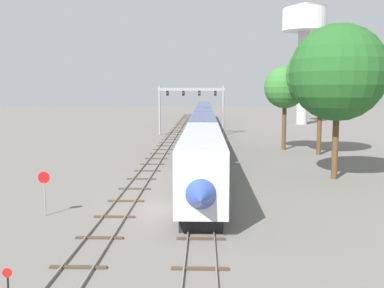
{
  "coord_description": "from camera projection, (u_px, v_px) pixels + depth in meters",
  "views": [
    {
      "loc": [
        2.19,
        -28.91,
        7.98
      ],
      "look_at": [
        1.0,
        12.0,
        3.0
      ],
      "focal_mm": 41.24,
      "sensor_mm": 36.0,
      "label": 1
    }
  ],
  "objects": [
    {
      "name": "trackside_tree_right",
      "position": [
        285.0,
        88.0,
        58.86
      ],
      "size": [
        5.64,
        5.64,
        11.24
      ],
      "color": "brown",
      "rests_on": "ground"
    },
    {
      "name": "ground_plane",
      "position": [
        172.0,
        209.0,
        29.71
      ],
      "size": [
        400.0,
        400.0,
        0.0
      ],
      "primitive_type": "plane",
      "color": "slate"
    },
    {
      "name": "water_tower",
      "position": [
        304.0,
        28.0,
        102.16
      ],
      "size": [
        10.32,
        10.32,
        28.15
      ],
      "color": "beige",
      "rests_on": "ground"
    },
    {
      "name": "trackside_tree_left",
      "position": [
        338.0,
        73.0,
        38.96
      ],
      "size": [
        8.59,
        8.59,
        13.85
      ],
      "color": "brown",
      "rests_on": "ground"
    },
    {
      "name": "passenger_train",
      "position": [
        204.0,
        121.0,
        78.85
      ],
      "size": [
        3.04,
        112.26,
        4.8
      ],
      "color": "silver",
      "rests_on": "ground"
    },
    {
      "name": "stop_sign",
      "position": [
        44.0,
        187.0,
        27.98
      ],
      "size": [
        0.76,
        0.08,
        2.88
      ],
      "color": "gray",
      "rests_on": "ground"
    },
    {
      "name": "trackside_tree_mid",
      "position": [
        321.0,
        74.0,
        53.96
      ],
      "size": [
        8.54,
        8.54,
        14.24
      ],
      "color": "brown",
      "rests_on": "ground"
    },
    {
      "name": "track_near",
      "position": [
        169.0,
        141.0,
        69.49
      ],
      "size": [
        2.6,
        160.0,
        0.16
      ],
      "color": "slate",
      "rests_on": "ground"
    },
    {
      "name": "signal_gantry",
      "position": [
        191.0,
        99.0,
        79.3
      ],
      "size": [
        12.1,
        0.49,
        8.79
      ],
      "color": "#999BA0",
      "rests_on": "ground"
    },
    {
      "name": "track_main",
      "position": [
        204.0,
        130.0,
        89.18
      ],
      "size": [
        2.6,
        200.0,
        0.16
      ],
      "color": "slate",
      "rests_on": "ground"
    }
  ]
}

